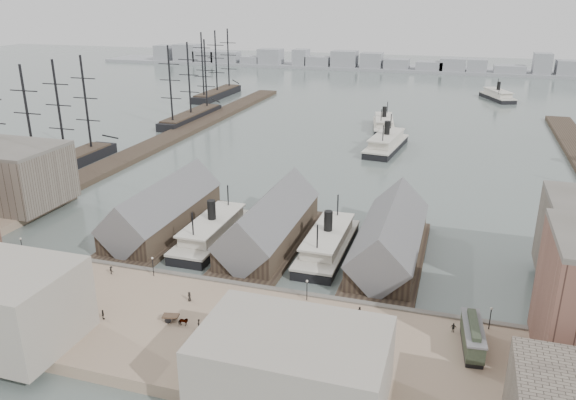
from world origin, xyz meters
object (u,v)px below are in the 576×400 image
(horse_cart_left, at_px, (48,280))
(ferry_docked_west, at_px, (213,231))
(horse_cart_center, at_px, (179,320))
(horse_cart_right, at_px, (330,347))
(tram, at_px, (472,337))

(horse_cart_left, bearing_deg, ferry_docked_west, 6.08)
(horse_cart_center, relative_size, horse_cart_right, 1.01)
(horse_cart_left, bearing_deg, horse_cart_right, -57.62)
(horse_cart_left, distance_m, horse_cart_right, 54.44)
(ferry_docked_west, distance_m, horse_cart_right, 50.23)
(horse_cart_center, height_order, horse_cart_right, horse_cart_right)
(horse_cart_right, bearing_deg, tram, -55.30)
(tram, bearing_deg, horse_cart_left, 176.09)
(tram, bearing_deg, ferry_docked_west, 147.19)
(tram, relative_size, horse_cart_center, 2.25)
(horse_cart_left, height_order, horse_cart_right, horse_cart_left)
(horse_cart_left, bearing_deg, horse_cart_center, -62.04)
(ferry_docked_west, bearing_deg, tram, -27.30)
(horse_cart_center, bearing_deg, horse_cart_right, -102.62)
(ferry_docked_west, relative_size, tram, 2.59)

